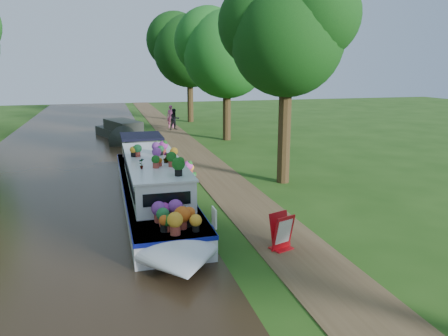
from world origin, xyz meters
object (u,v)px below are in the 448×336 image
second_boat (123,132)px  sandwich_board (282,233)px  plant_boat (154,186)px  pedestrian_pink (171,116)px  pedestrian_dark (175,119)px

second_boat → sandwich_board: size_ratio=7.17×
plant_boat → pedestrian_pink: bearing=79.9°
plant_boat → pedestrian_dark: size_ratio=7.79×
second_boat → pedestrian_pink: size_ratio=3.95×
plant_boat → pedestrian_pink: 21.84m
second_boat → pedestrian_pink: 6.70m
sandwich_board → pedestrian_pink: 26.33m
second_boat → pedestrian_dark: size_ratio=4.33×
plant_boat → sandwich_board: 5.72m
plant_boat → sandwich_board: (3.07, -4.82, -0.35)m
plant_boat → pedestrian_dark: plant_boat is taller
second_boat → pedestrian_pink: pedestrian_pink is taller
plant_boat → pedestrian_dark: bearing=78.9°
pedestrian_pink → second_boat: bearing=-112.7°
plant_boat → pedestrian_pink: size_ratio=7.11×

